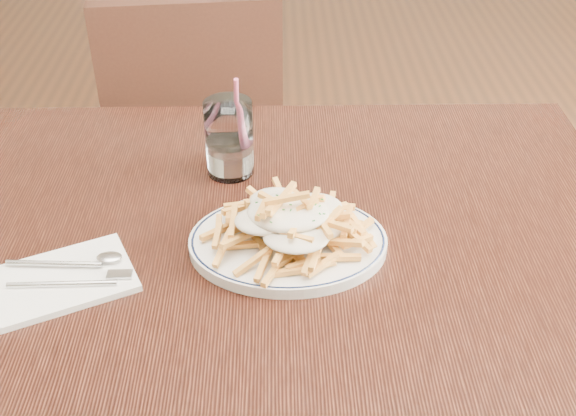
{
  "coord_description": "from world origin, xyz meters",
  "views": [
    {
      "loc": [
        0.06,
        -0.83,
        1.4
      ],
      "look_at": [
        0.07,
        -0.03,
        0.82
      ],
      "focal_mm": 45.0,
      "sensor_mm": 36.0,
      "label": 1
    }
  ],
  "objects_px": {
    "table": "(239,275)",
    "loaded_fries": "(288,218)",
    "fries_plate": "(288,242)",
    "water_glass": "(230,143)",
    "chair_far": "(197,136)"
  },
  "relations": [
    {
      "from": "table",
      "to": "fries_plate",
      "type": "xyz_separation_m",
      "value": [
        0.07,
        -0.03,
        0.09
      ]
    },
    {
      "from": "fries_plate",
      "to": "loaded_fries",
      "type": "bearing_deg",
      "value": 26.57
    },
    {
      "from": "table",
      "to": "water_glass",
      "type": "distance_m",
      "value": 0.22
    },
    {
      "from": "chair_far",
      "to": "water_glass",
      "type": "bearing_deg",
      "value": -77.58
    },
    {
      "from": "loaded_fries",
      "to": "fries_plate",
      "type": "bearing_deg",
      "value": -153.43
    },
    {
      "from": "table",
      "to": "loaded_fries",
      "type": "xyz_separation_m",
      "value": [
        0.07,
        -0.03,
        0.13
      ]
    },
    {
      "from": "fries_plate",
      "to": "water_glass",
      "type": "height_order",
      "value": "water_glass"
    },
    {
      "from": "table",
      "to": "water_glass",
      "type": "bearing_deg",
      "value": 95.52
    },
    {
      "from": "table",
      "to": "loaded_fries",
      "type": "relative_size",
      "value": 4.89
    },
    {
      "from": "table",
      "to": "loaded_fries",
      "type": "height_order",
      "value": "loaded_fries"
    },
    {
      "from": "fries_plate",
      "to": "water_glass",
      "type": "distance_m",
      "value": 0.23
    },
    {
      "from": "table",
      "to": "fries_plate",
      "type": "relative_size",
      "value": 3.6
    },
    {
      "from": "chair_far",
      "to": "fries_plate",
      "type": "relative_size",
      "value": 2.63
    },
    {
      "from": "fries_plate",
      "to": "water_glass",
      "type": "xyz_separation_m",
      "value": [
        -0.09,
        0.2,
        0.04
      ]
    },
    {
      "from": "water_glass",
      "to": "loaded_fries",
      "type": "bearing_deg",
      "value": -66.04
    }
  ]
}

